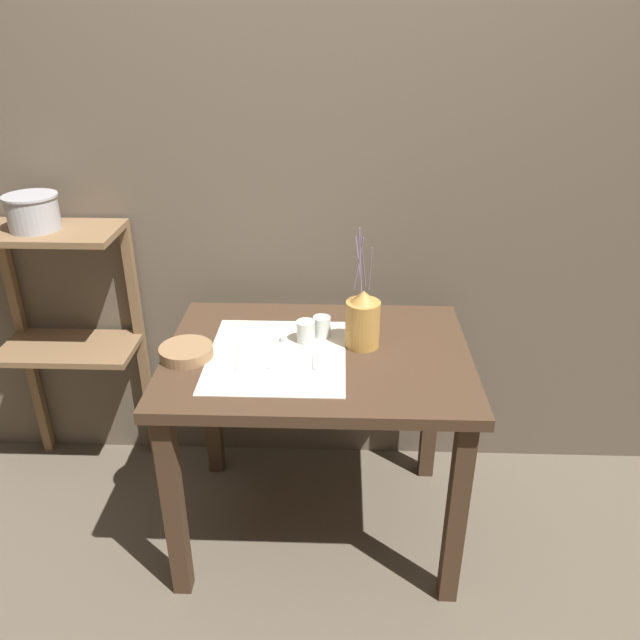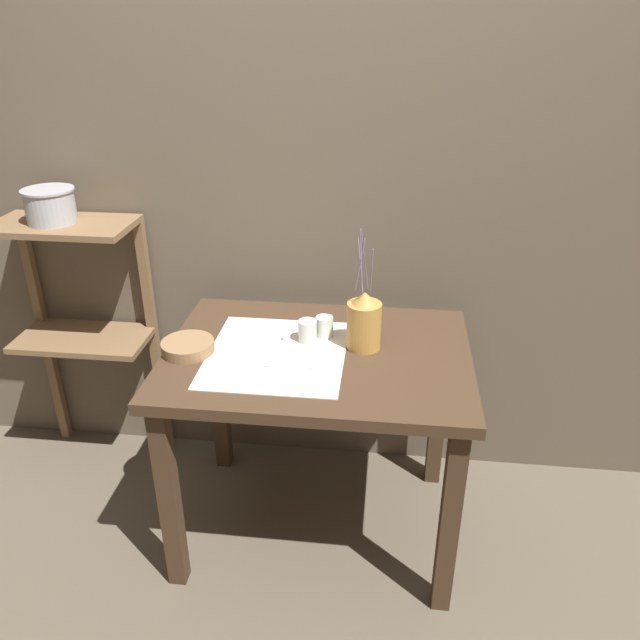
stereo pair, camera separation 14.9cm
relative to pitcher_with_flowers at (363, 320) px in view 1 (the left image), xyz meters
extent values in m
plane|color=brown|center=(-0.15, -0.05, -0.87)|extent=(12.00, 12.00, 0.00)
cube|color=brown|center=(-0.15, 0.44, 0.33)|extent=(7.00, 0.06, 2.40)
cube|color=#422D1E|center=(-0.15, -0.05, -0.12)|extent=(1.03, 0.76, 0.04)
cube|color=#422D1E|center=(-0.61, -0.37, -0.50)|extent=(0.06, 0.06, 0.73)
cube|color=#422D1E|center=(0.30, -0.37, -0.50)|extent=(0.06, 0.06, 0.73)
cube|color=#422D1E|center=(-0.61, 0.27, -0.50)|extent=(0.06, 0.06, 0.73)
cube|color=#422D1E|center=(0.30, 0.27, -0.50)|extent=(0.06, 0.06, 0.73)
cube|color=brown|center=(-1.15, 0.25, 0.21)|extent=(0.53, 0.28, 0.02)
cube|color=brown|center=(-1.15, 0.25, -0.27)|extent=(0.53, 0.28, 0.02)
cube|color=brown|center=(-1.40, 0.37, -0.32)|extent=(0.04, 0.04, 1.09)
cube|color=brown|center=(-0.90, 0.37, -0.32)|extent=(0.04, 0.04, 1.09)
cube|color=beige|center=(-0.29, -0.08, -0.09)|extent=(0.46, 0.51, 0.00)
cylinder|color=#B7843D|center=(0.00, 0.00, -0.01)|extent=(0.12, 0.12, 0.16)
cone|color=#B7843D|center=(0.00, 0.00, 0.09)|extent=(0.09, 0.09, 0.04)
cylinder|color=slate|center=(-0.02, 0.02, 0.20)|extent=(0.03, 0.05, 0.17)
cylinder|color=slate|center=(0.02, 0.00, 0.19)|extent=(0.01, 0.02, 0.15)
cylinder|color=slate|center=(-0.01, 0.01, 0.22)|extent=(0.03, 0.04, 0.22)
cylinder|color=slate|center=(-0.02, 0.01, 0.20)|extent=(0.03, 0.01, 0.18)
cylinder|color=slate|center=(-0.01, -0.01, 0.22)|extent=(0.02, 0.01, 0.22)
cylinder|color=#8E6B47|center=(-0.58, -0.10, -0.08)|extent=(0.18, 0.18, 0.04)
cylinder|color=silver|center=(-0.19, 0.02, -0.05)|extent=(0.07, 0.07, 0.08)
cylinder|color=silver|center=(-0.14, 0.06, -0.06)|extent=(0.06, 0.06, 0.07)
cube|color=#A8A8AD|center=(-0.41, -0.09, -0.09)|extent=(0.03, 0.20, 0.00)
cube|color=#A8A8AD|center=(-0.29, -0.08, -0.09)|extent=(0.04, 0.19, 0.00)
sphere|color=#A8A8AD|center=(-0.27, 0.02, -0.09)|extent=(0.02, 0.02, 0.02)
cube|color=#A8A8AD|center=(-0.16, -0.08, -0.09)|extent=(0.02, 0.20, 0.00)
cylinder|color=#A8A8AD|center=(-1.18, 0.25, 0.29)|extent=(0.18, 0.18, 0.13)
cylinder|color=#A8A8AD|center=(-1.18, 0.25, 0.35)|extent=(0.19, 0.19, 0.01)
camera|label=1|loc=(-0.08, -1.88, 0.94)|focal=35.00mm
camera|label=2|loc=(0.07, -1.87, 0.94)|focal=35.00mm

